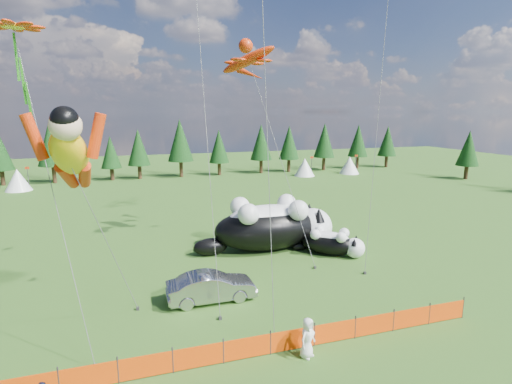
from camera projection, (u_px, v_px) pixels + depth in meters
ground at (230, 323)px, 19.17m from camera, size 160.00×160.00×0.00m
safety_fence at (247, 348)px, 16.26m from camera, size 22.06×0.06×1.10m
tree_line at (158, 152)px, 60.44m from camera, size 90.00×4.00×8.00m
festival_tents at (237, 170)px, 59.53m from camera, size 50.00×3.20×2.80m
cat_large at (273, 225)px, 29.20m from camera, size 10.55×3.79×3.81m
cat_small at (332, 242)px, 28.15m from camera, size 4.34×3.90×1.88m
car at (211, 287)px, 21.27m from camera, size 4.73×1.68×1.56m
spectator_e at (307, 338)px, 16.34m from camera, size 1.00×0.91×1.71m
superhero_kite at (70, 153)px, 15.25m from camera, size 4.16×5.30×10.73m
gecko_kite at (248, 60)px, 29.71m from camera, size 6.99×11.38×16.02m
flower_kite at (14, 30)px, 17.41m from camera, size 4.48×7.25×14.80m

